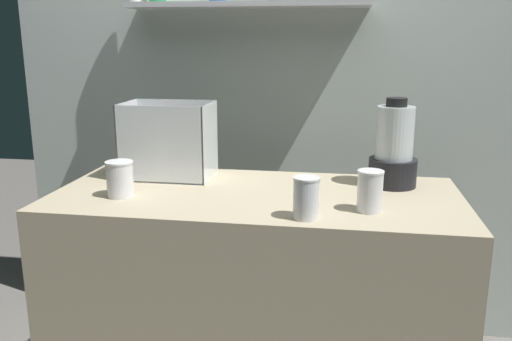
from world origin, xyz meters
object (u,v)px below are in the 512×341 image
juice_cup_beet_middle (370,193)px  carrot_display_bin (168,152)px  blender_pitcher (394,150)px  juice_cup_mango_far_left (120,181)px  juice_cup_orange_left (306,200)px

juice_cup_beet_middle → carrot_display_bin: bearing=157.1°
carrot_display_bin → blender_pitcher: size_ratio=1.04×
juice_cup_mango_far_left → juice_cup_orange_left: juice_cup_orange_left is taller
juice_cup_orange_left → carrot_display_bin: bearing=143.4°
carrot_display_bin → juice_cup_mango_far_left: size_ratio=2.73×
blender_pitcher → juice_cup_beet_middle: 0.34m
blender_pitcher → juice_cup_mango_far_left: bearing=-162.4°
carrot_display_bin → blender_pitcher: blender_pitcher is taller
carrot_display_bin → juice_cup_mango_far_left: carrot_display_bin is taller
carrot_display_bin → juice_cup_beet_middle: (0.75, -0.32, -0.04)m
juice_cup_orange_left → juice_cup_mango_far_left: bearing=168.7°
juice_cup_mango_far_left → juice_cup_orange_left: size_ratio=0.96×
carrot_display_bin → juice_cup_mango_far_left: 0.30m
juice_cup_mango_far_left → carrot_display_bin: bearing=75.6°
juice_cup_orange_left → blender_pitcher: bearing=55.9°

